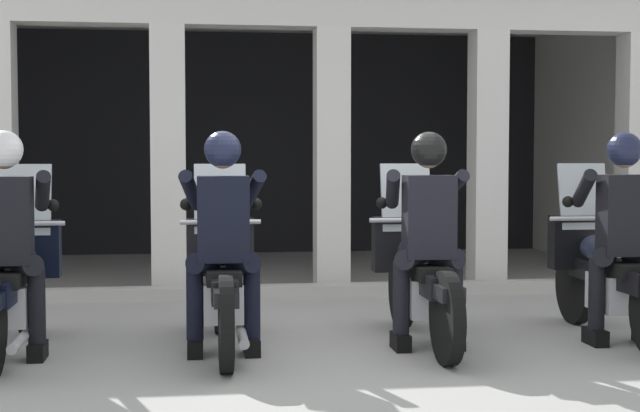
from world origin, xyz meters
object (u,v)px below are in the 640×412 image
object	(u,v)px
police_officer_center_left	(223,223)
motorcycle_far_left	(15,283)
police_officer_far_right	(622,219)
motorcycle_center_left	(222,280)
motorcycle_far_right	(605,273)
motorcycle_center_right	(419,276)
police_officer_far_left	(6,225)
police_officer_center_right	(428,221)

from	to	relation	value
police_officer_center_left	motorcycle_far_left	bearing A→B (deg)	172.18
motorcycle_far_left	police_officer_far_right	size ratio (longest dim) A/B	1.29
motorcycle_center_left	motorcycle_far_right	bearing A→B (deg)	4.39
motorcycle_center_right	motorcycle_far_right	world-z (taller)	same
motorcycle_center_right	police_officer_far_right	distance (m)	1.57
police_officer_far_left	motorcycle_far_right	xyz separation A→B (m)	(4.45, 0.26, -0.44)
police_officer_center_left	motorcycle_center_right	bearing A→B (deg)	15.89
police_officer_center_right	police_officer_far_right	xyz separation A→B (m)	(1.48, -0.01, 0.00)
police_officer_far_left	motorcycle_center_left	xyz separation A→B (m)	(1.48, 0.25, -0.44)
police_officer_far_left	police_officer_far_right	size ratio (longest dim) A/B	1.00
motorcycle_center_right	motorcycle_far_left	bearing A→B (deg)	178.19
police_officer_far_left	motorcycle_far_left	bearing A→B (deg)	86.23
motorcycle_center_left	motorcycle_center_right	world-z (taller)	same
motorcycle_far_right	motorcycle_center_right	bearing A→B (deg)	178.36
motorcycle_center_right	police_officer_center_right	bearing A→B (deg)	-91.92
motorcycle_far_left	motorcycle_center_right	size ratio (longest dim) A/B	1.00
police_officer_center_left	police_officer_center_right	xyz separation A→B (m)	(1.48, 0.02, 0.00)
motorcycle_far_left	motorcycle_center_left	xyz separation A→B (m)	(1.48, -0.03, 0.00)
motorcycle_center_right	police_officer_center_right	xyz separation A→B (m)	(-0.00, -0.28, 0.44)
motorcycle_center_left	police_officer_center_right	bearing A→B (deg)	-5.77
motorcycle_far_left	police_officer_far_left	world-z (taller)	police_officer_far_left
motorcycle_center_right	police_officer_center_right	distance (m)	0.52
police_officer_far_left	motorcycle_far_right	size ratio (longest dim) A/B	0.78
police_officer_center_right	motorcycle_far_right	size ratio (longest dim) A/B	0.78
motorcycle_far_left	police_officer_far_right	bearing A→B (deg)	-7.43
police_officer_center_right	motorcycle_center_left	bearing A→B (deg)	168.38
police_officer_center_left	police_officer_far_left	bearing A→B (deg)	-177.02
police_officer_center_left	police_officer_far_right	world-z (taller)	same
police_officer_far_left	police_officer_center_left	xyz separation A→B (m)	(1.48, -0.03, 0.00)
motorcycle_far_right	police_officer_far_right	world-z (taller)	police_officer_far_right
motorcycle_center_right	police_officer_center_left	bearing A→B (deg)	-169.96
motorcycle_far_left	police_officer_center_right	xyz separation A→B (m)	(2.96, -0.29, 0.44)
motorcycle_far_right	police_officer_center_left	bearing A→B (deg)	-175.47
police_officer_far_left	police_officer_center_left	distance (m)	1.48
motorcycle_far_left	motorcycle_center_right	world-z (taller)	same
motorcycle_center_right	police_officer_far_right	xyz separation A→B (m)	(1.48, -0.30, 0.44)
motorcycle_far_left	police_officer_far_left	xyz separation A→B (m)	(-0.00, -0.28, 0.44)
motorcycle_far_right	police_officer_far_right	bearing A→B (deg)	-91.40
motorcycle_center_left	police_officer_far_right	xyz separation A→B (m)	(2.96, -0.27, 0.44)
motorcycle_far_left	police_officer_far_right	distance (m)	4.47
police_officer_center_left	police_officer_center_right	distance (m)	1.48
motorcycle_center_right	motorcycle_far_right	xyz separation A→B (m)	(1.48, -0.01, 0.00)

